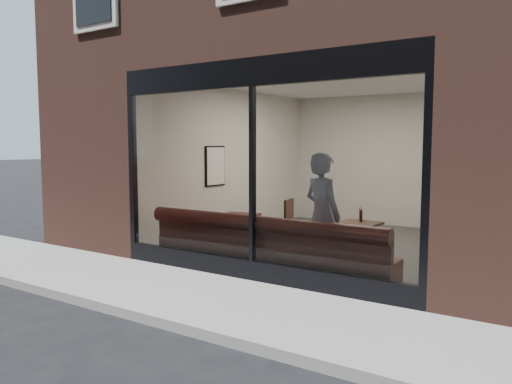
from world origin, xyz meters
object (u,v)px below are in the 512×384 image
Objects in this scene: cafe_chair_right at (348,251)px; cafe_table_right at (359,224)px; cafe_table_left at (239,216)px; banquette at (267,260)px; cafe_chair_left at (279,235)px; person at (322,216)px.

cafe_table_right is at bearing 118.46° from cafe_chair_right.
cafe_table_left is at bearing -8.25° from cafe_chair_right.
banquette reaches higher than cafe_chair_right.
cafe_table_left reaches higher than cafe_chair_right.
banquette is 9.28× the size of cafe_chair_right.
person is at bearing 126.01° from cafe_chair_left.
banquette is at bearing -134.72° from cafe_table_right.
cafe_table_right is (2.09, 0.31, 0.00)m from cafe_table_left.
person is at bearing 19.68° from banquette.
banquette is 1.39m from cafe_table_left.
banquette is 1.10m from person.
banquette reaches higher than cafe_chair_left.
cafe_table_right is 1.30× the size of cafe_chair_left.
cafe_table_left is 2.12m from cafe_table_right.
cafe_chair_left is (-1.66, 1.56, -0.70)m from person.
person is at bearing 65.90° from cafe_chair_right.
person is 3.08× the size of cafe_table_right.
cafe_table_right reaches higher than cafe_chair_left.
cafe_chair_left is 1.09× the size of cafe_chair_right.
cafe_table_left is 1.03× the size of cafe_table_right.
banquette is 6.35× the size of cafe_table_left.
person reaches higher than banquette.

